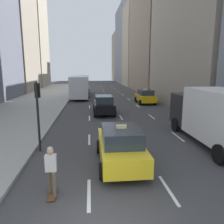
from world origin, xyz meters
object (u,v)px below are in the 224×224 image
at_px(taxi_lead, 145,96).
at_px(skateboarder, 51,169).
at_px(sedan_black_near, 104,105).
at_px(city_bus, 80,85).
at_px(taxi_second, 120,145).
at_px(traffic_light_pole, 38,105).
at_px(box_truck, 219,116).

xyz_separation_m(taxi_lead, skateboarder, (-8.22, -19.90, 0.08)).
height_order(sedan_black_near, city_bus, city_bus).
relative_size(taxi_lead, taxi_second, 1.00).
bearing_deg(traffic_light_pole, box_truck, -2.20).
bearing_deg(taxi_second, box_truck, 17.38).
relative_size(skateboarder, traffic_light_pole, 0.48).
distance_m(taxi_lead, box_truck, 15.91).
xyz_separation_m(taxi_lead, sedan_black_near, (-5.60, -6.22, 0.02)).
relative_size(city_bus, traffic_light_pole, 3.23).
bearing_deg(box_truck, skateboarder, -153.94).
relative_size(sedan_black_near, traffic_light_pole, 1.26).
distance_m(taxi_lead, city_bus, 11.35).
bearing_deg(box_truck, sedan_black_near, 120.08).
xyz_separation_m(city_bus, skateboarder, (0.19, -27.47, -0.82)).
bearing_deg(taxi_lead, city_bus, 138.01).
bearing_deg(taxi_second, taxi_lead, 72.39).
height_order(box_truck, traffic_light_pole, traffic_light_pole).
height_order(taxi_lead, city_bus, city_bus).
bearing_deg(taxi_lead, sedan_black_near, -132.01).
height_order(skateboarder, traffic_light_pole, traffic_light_pole).
bearing_deg(city_bus, sedan_black_near, -78.47).
bearing_deg(city_bus, traffic_light_pole, -92.82).
bearing_deg(skateboarder, sedan_black_near, 79.17).
bearing_deg(sedan_black_near, city_bus, 101.53).
relative_size(taxi_second, sedan_black_near, 0.97).
xyz_separation_m(taxi_lead, traffic_light_pole, (-9.55, -15.52, 1.53)).
bearing_deg(skateboarder, taxi_second, 40.86).
bearing_deg(sedan_black_near, box_truck, -59.92).
bearing_deg(skateboarder, city_bus, 90.40).
relative_size(taxi_lead, sedan_black_near, 0.97).
bearing_deg(skateboarder, traffic_light_pole, 106.88).
bearing_deg(city_bus, taxi_lead, -41.99).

